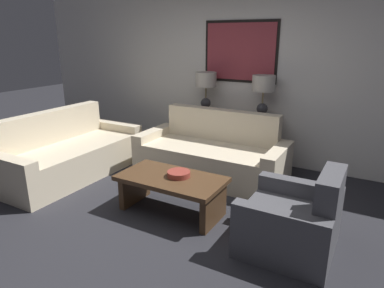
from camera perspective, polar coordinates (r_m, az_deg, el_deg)
ground_plane at (r=3.85m, az=-6.77°, el=-12.61°), size 20.00×20.00×0.00m
back_wall at (r=5.52m, az=8.10°, el=11.18°), size 8.08×0.12×2.65m
console_table at (r=5.45m, az=6.61°, el=1.15°), size 1.45×0.39×0.80m
table_lamp_left at (r=5.48m, az=2.33°, el=10.06°), size 0.33×0.33×0.59m
table_lamp_right at (r=5.12m, az=11.81°, el=9.20°), size 0.33×0.33×0.59m
couch_by_back_wall at (r=4.88m, az=3.33°, el=-1.96°), size 2.09×0.90×0.91m
couch_by_side at (r=5.21m, az=-19.68°, el=-1.70°), size 0.90×2.09×0.91m
coffee_table at (r=3.87m, az=-3.43°, el=-7.06°), size 1.19×0.64×0.43m
decorative_bowl at (r=3.82m, az=-2.22°, el=-5.00°), size 0.26×0.26×0.06m
armchair_near_back_wall at (r=3.40m, az=16.55°, el=-12.35°), size 0.83×0.87×0.82m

